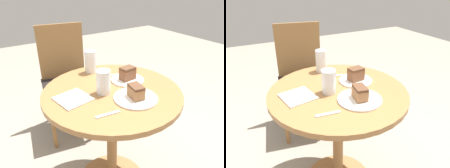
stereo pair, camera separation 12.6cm
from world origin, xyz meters
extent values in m
cylinder|color=#9E6B3D|center=(0.00, 0.00, 0.38)|extent=(0.07, 0.07, 0.71)
cylinder|color=#9E6B3D|center=(0.00, 0.00, 0.75)|extent=(0.81, 0.81, 0.03)
cylinder|color=olive|center=(-0.21, 0.58, 0.23)|extent=(0.04, 0.04, 0.45)
cylinder|color=olive|center=(0.18, 0.50, 0.23)|extent=(0.04, 0.04, 0.45)
cylinder|color=olive|center=(-0.13, 0.99, 0.23)|extent=(0.04, 0.04, 0.45)
cylinder|color=olive|center=(0.26, 0.91, 0.23)|extent=(0.04, 0.04, 0.45)
cube|color=black|center=(0.03, 0.75, 0.46)|extent=(0.52, 0.54, 0.03)
cube|color=olive|center=(0.07, 0.96, 0.73)|extent=(0.42, 0.10, 0.51)
cylinder|color=white|center=(0.15, 0.05, 0.77)|extent=(0.21, 0.21, 0.01)
cylinder|color=white|center=(0.05, -0.15, 0.77)|extent=(0.24, 0.24, 0.01)
cube|color=brown|center=(0.15, 0.05, 0.81)|extent=(0.10, 0.07, 0.06)
cube|color=brown|center=(0.15, 0.05, 0.85)|extent=(0.09, 0.07, 0.02)
cube|color=#9E6B42|center=(0.05, -0.15, 0.81)|extent=(0.08, 0.10, 0.06)
cube|color=brown|center=(0.05, -0.15, 0.84)|extent=(0.08, 0.10, 0.01)
cylinder|color=silver|center=(-0.06, 0.00, 0.81)|extent=(0.07, 0.07, 0.08)
cylinder|color=white|center=(-0.06, 0.00, 0.84)|extent=(0.08, 0.08, 0.14)
cylinder|color=silver|center=(0.03, 0.30, 0.82)|extent=(0.07, 0.07, 0.09)
cylinder|color=white|center=(0.03, 0.30, 0.84)|extent=(0.07, 0.07, 0.15)
cube|color=silver|center=(-0.23, 0.03, 0.77)|extent=(0.19, 0.19, 0.01)
cube|color=silver|center=(0.11, 0.18, 0.77)|extent=(0.17, 0.09, 0.00)
cube|color=silver|center=(-0.16, -0.20, 0.77)|extent=(0.13, 0.03, 0.00)
camera|label=1|loc=(-0.62, -0.93, 1.37)|focal=35.00mm
camera|label=2|loc=(-0.52, -1.00, 1.37)|focal=35.00mm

